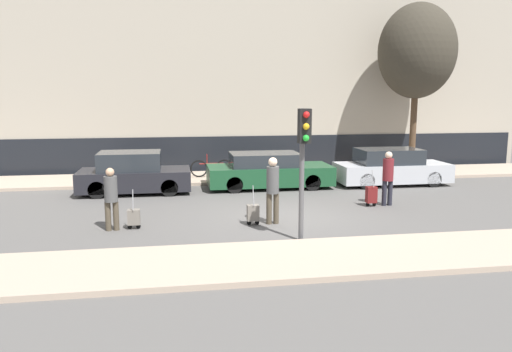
{
  "coord_description": "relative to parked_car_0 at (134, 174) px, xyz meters",
  "views": [
    {
      "loc": [
        -3.03,
        -13.64,
        3.54
      ],
      "look_at": [
        -0.47,
        1.8,
        0.95
      ],
      "focal_mm": 35.0,
      "sensor_mm": 36.0,
      "label": 1
    }
  ],
  "objects": [
    {
      "name": "ground_plane",
      "position": [
        4.48,
        -4.52,
        -0.69
      ],
      "size": [
        80.0,
        80.0,
        0.0
      ],
      "primitive_type": "plane",
      "color": "#565451"
    },
    {
      "name": "sidewalk_near",
      "position": [
        4.48,
        -8.27,
        -0.63
      ],
      "size": [
        28.0,
        2.5,
        0.12
      ],
      "color": "tan",
      "rests_on": "ground_plane"
    },
    {
      "name": "sidewalk_far",
      "position": [
        4.48,
        2.48,
        -0.63
      ],
      "size": [
        28.0,
        3.0,
        0.12
      ],
      "color": "tan",
      "rests_on": "ground_plane"
    },
    {
      "name": "building_facade",
      "position": [
        4.48,
        6.23,
        5.0
      ],
      "size": [
        28.0,
        3.16,
        11.4
      ],
      "color": "#A89E8C",
      "rests_on": "ground_plane"
    },
    {
      "name": "parked_car_0",
      "position": [
        0.0,
        0.0,
        0.0
      ],
      "size": [
        3.93,
        1.84,
        1.49
      ],
      "color": "black",
      "rests_on": "ground_plane"
    },
    {
      "name": "parked_car_1",
      "position": [
        4.98,
        0.22,
        -0.05
      ],
      "size": [
        4.67,
        1.91,
        1.33
      ],
      "color": "#194728",
      "rests_on": "ground_plane"
    },
    {
      "name": "parked_car_2",
      "position": [
        9.85,
        0.06,
        -0.03
      ],
      "size": [
        4.35,
        1.74,
        1.42
      ],
      "color": "#B7BABF",
      "rests_on": "ground_plane"
    },
    {
      "name": "pedestrian_left",
      "position": [
        -0.19,
        -5.05,
        0.25
      ],
      "size": [
        0.35,
        0.34,
        1.66
      ],
      "rotation": [
        0.0,
        0.0,
        3.26
      ],
      "color": "#4C4233",
      "rests_on": "ground_plane"
    },
    {
      "name": "trolley_left",
      "position": [
        0.36,
        -4.99,
        -0.37
      ],
      "size": [
        0.34,
        0.29,
        1.06
      ],
      "color": "slate",
      "rests_on": "ground_plane"
    },
    {
      "name": "pedestrian_center",
      "position": [
        4.08,
        -5.08,
        0.37
      ],
      "size": [
        0.35,
        0.34,
        1.84
      ],
      "rotation": [
        0.0,
        0.0,
        0.05
      ],
      "color": "#4C4233",
      "rests_on": "ground_plane"
    },
    {
      "name": "trolley_center",
      "position": [
        3.53,
        -5.11,
        -0.35
      ],
      "size": [
        0.34,
        0.29,
        1.1
      ],
      "color": "slate",
      "rests_on": "ground_plane"
    },
    {
      "name": "pedestrian_right",
      "position": [
        8.14,
        -3.44,
        0.3
      ],
      "size": [
        0.35,
        0.34,
        1.74
      ],
      "rotation": [
        0.0,
        0.0,
        0.07
      ],
      "color": "#23232D",
      "rests_on": "ground_plane"
    },
    {
      "name": "trolley_right",
      "position": [
        7.6,
        -3.48,
        -0.31
      ],
      "size": [
        0.34,
        0.29,
        1.17
      ],
      "color": "maroon",
      "rests_on": "ground_plane"
    },
    {
      "name": "traffic_light",
      "position": [
        4.45,
        -6.89,
        1.61
      ],
      "size": [
        0.28,
        0.47,
        3.2
      ],
      "color": "#515154",
      "rests_on": "ground_plane"
    },
    {
      "name": "parked_bicycle",
      "position": [
        2.98,
        2.32,
        -0.2
      ],
      "size": [
        1.77,
        0.06,
        0.96
      ],
      "color": "black",
      "rests_on": "sidewalk_far"
    },
    {
      "name": "bare_tree_near_crossing",
      "position": [
        11.99,
        2.61,
        4.66
      ],
      "size": [
        3.34,
        3.34,
        7.29
      ],
      "color": "#4C3826",
      "rests_on": "sidewalk_far"
    }
  ]
}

